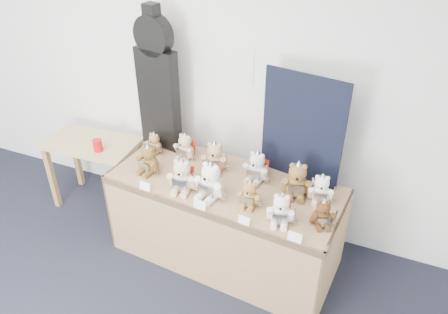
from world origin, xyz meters
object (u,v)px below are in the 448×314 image
at_px(teddy_front_far_left, 148,160).
at_px(teddy_back_end, 321,190).
at_px(teddy_front_end, 323,214).
at_px(teddy_back_centre_right, 257,168).
at_px(teddy_front_left, 182,176).
at_px(teddy_front_far_right, 281,210).
at_px(teddy_back_left, 185,148).
at_px(guitar_case, 157,82).
at_px(teddy_front_right, 249,195).
at_px(display_table, 221,205).
at_px(teddy_back_right, 297,181).
at_px(red_cup, 98,145).
at_px(side_table, 94,153).
at_px(teddy_back_far_left, 154,144).
at_px(teddy_front_centre, 210,182).
at_px(teddy_back_centre_left, 215,158).

distance_m(teddy_front_far_left, teddy_back_end, 1.36).
relative_size(teddy_front_end, teddy_back_centre_right, 0.80).
xyz_separation_m(teddy_front_left, teddy_front_far_right, (0.79, -0.07, -0.01)).
bearing_deg(teddy_back_left, teddy_front_far_left, -110.18).
bearing_deg(guitar_case, teddy_front_right, -16.24).
height_order(display_table, teddy_back_centre_right, teddy_back_centre_right).
xyz_separation_m(teddy_front_right, teddy_back_left, (-0.72, 0.38, 0.01)).
height_order(teddy_front_left, teddy_back_right, teddy_back_right).
bearing_deg(teddy_back_left, teddy_front_right, -18.13).
height_order(teddy_front_far_left, teddy_front_far_right, teddy_front_far_left).
xyz_separation_m(red_cup, teddy_front_far_left, (0.64, -0.18, 0.11)).
relative_size(side_table, guitar_case, 0.71).
relative_size(teddy_front_end, teddy_back_far_left, 1.09).
bearing_deg(teddy_front_centre, side_table, 174.62).
height_order(teddy_front_left, teddy_front_far_right, teddy_front_left).
bearing_deg(teddy_front_far_left, teddy_back_end, 18.78).
bearing_deg(teddy_front_centre, teddy_back_centre_right, 64.03).
bearing_deg(teddy_back_far_left, teddy_back_end, 1.50).
bearing_deg(teddy_back_end, teddy_front_left, -175.61).
bearing_deg(teddy_front_far_left, teddy_back_right, 20.12).
height_order(teddy_front_far_right, teddy_back_far_left, teddy_front_far_right).
height_order(red_cup, teddy_front_far_right, teddy_front_far_right).
distance_m(display_table, teddy_back_centre_right, 0.41).
xyz_separation_m(teddy_back_end, teddy_back_far_left, (-1.46, 0.11, -0.02)).
bearing_deg(teddy_back_far_left, guitar_case, 98.14).
bearing_deg(teddy_front_centre, teddy_front_far_right, 2.38).
distance_m(teddy_front_right, teddy_back_centre_right, 0.32).
distance_m(guitar_case, teddy_front_right, 1.23).
distance_m(display_table, guitar_case, 1.13).
distance_m(teddy_front_left, teddy_back_far_left, 0.61).
relative_size(teddy_back_centre_right, teddy_back_far_left, 1.35).
relative_size(side_table, teddy_back_centre_left, 3.05).
distance_m(teddy_front_right, teddy_back_far_left, 1.06).
distance_m(teddy_front_far_left, teddy_front_centre, 0.60).
xyz_separation_m(teddy_back_centre_right, teddy_back_end, (0.52, -0.07, -0.01)).
height_order(teddy_back_centre_right, teddy_back_right, teddy_back_right).
height_order(guitar_case, teddy_back_end, guitar_case).
bearing_deg(teddy_front_left, teddy_front_far_left, 155.11).
distance_m(teddy_front_far_left, teddy_front_end, 1.42).
xyz_separation_m(teddy_front_far_left, teddy_back_end, (1.35, 0.16, -0.01)).
distance_m(teddy_front_right, teddy_back_left, 0.81).
xyz_separation_m(guitar_case, teddy_front_centre, (0.71, -0.52, -0.47)).
distance_m(teddy_front_right, teddy_back_centre_left, 0.52).
bearing_deg(side_table, teddy_back_centre_left, -5.56).
relative_size(teddy_front_left, teddy_back_centre_right, 1.05).
bearing_deg(teddy_back_centre_right, teddy_front_far_right, -44.50).
xyz_separation_m(display_table, teddy_front_end, (0.80, -0.11, 0.25)).
xyz_separation_m(red_cup, teddy_front_centre, (1.23, -0.28, 0.13)).
bearing_deg(teddy_back_left, teddy_front_end, -7.34).
height_order(red_cup, teddy_back_right, teddy_back_right).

